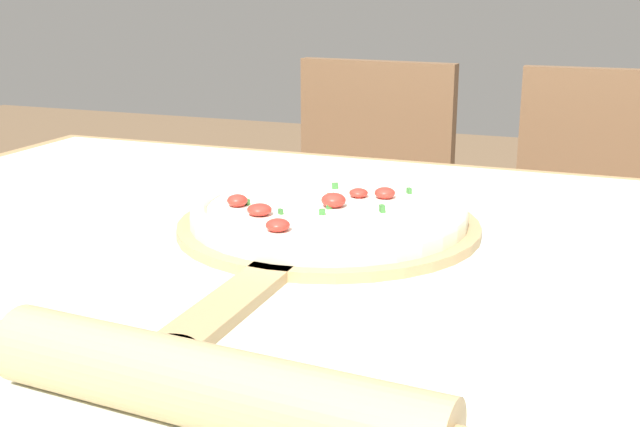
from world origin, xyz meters
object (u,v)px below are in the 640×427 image
object	(u,v)px
pizza	(328,211)
rolling_pin	(210,387)
pizza_peel	(322,231)
chair_left	(361,225)
chair_right	(599,250)

from	to	relation	value
pizza	rolling_pin	bearing A→B (deg)	-79.86
pizza_peel	chair_left	bearing A→B (deg)	104.74
rolling_pin	chair_right	xyz separation A→B (m)	(0.22, 1.29, -0.28)
chair_right	pizza_peel	bearing A→B (deg)	-109.99
chair_right	chair_left	bearing A→B (deg)	179.46
pizza_peel	rolling_pin	distance (m)	0.44
chair_left	chair_right	xyz separation A→B (m)	(0.53, 0.00, 0.00)
pizza_peel	chair_left	size ratio (longest dim) A/B	0.66
rolling_pin	chair_right	world-z (taller)	chair_right
pizza_peel	rolling_pin	size ratio (longest dim) A/B	1.37
chair_left	rolling_pin	bearing A→B (deg)	-72.29
rolling_pin	chair_left	bearing A→B (deg)	103.39
rolling_pin	pizza_peel	bearing A→B (deg)	100.65
chair_right	rolling_pin	bearing A→B (deg)	-100.39
rolling_pin	chair_left	world-z (taller)	chair_left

